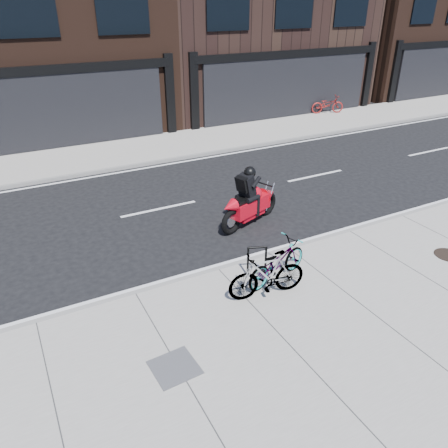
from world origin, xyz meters
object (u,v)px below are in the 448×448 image
bicycle_rear (267,275)px  manhole_cover (448,255)px  bicycle_front (277,262)px  bike_rack (257,258)px  utility_grate (175,367)px  bicycle_far (328,104)px  motorcycle (252,200)px

bicycle_rear → manhole_cover: 4.91m
manhole_cover → bicycle_front: bearing=165.4°
bicycle_front → bike_rack: bearing=26.1°
utility_grate → manhole_cover: bearing=2.1°
bicycle_front → bicycle_rear: 0.63m
utility_grate → bicycle_rear: bearing=22.0°
bicycle_far → bicycle_rear: bearing=154.5°
bicycle_front → utility_grate: 3.34m
bike_rack → bicycle_far: bearing=44.8°
bicycle_far → manhole_cover: 14.86m
bicycle_far → utility_grate: (-14.37, -13.34, -0.46)m
bike_rack → utility_grate: bearing=-147.3°
bicycle_rear → manhole_cover: (4.83, -0.75, -0.50)m
bicycle_rear → bicycle_far: (11.87, 12.32, -0.05)m
bicycle_far → utility_grate: bicycle_far is taller
bicycle_front → motorcycle: size_ratio=0.78×
motorcycle → utility_grate: bearing=-153.9°
bike_rack → bicycle_far: (11.67, 11.60, 0.02)m
bicycle_front → utility_grate: size_ratio=2.33×
bicycle_front → bicycle_rear: size_ratio=1.03×
bike_rack → bicycle_front: bearing=-49.2°
bicycle_front → bicycle_far: size_ratio=0.99×
bicycle_rear → manhole_cover: bearing=89.8°
bike_rack → bicycle_far: size_ratio=0.43×
motorcycle → bicycle_far: 13.71m
bicycle_rear → motorcycle: 3.62m
motorcycle → manhole_cover: bearing=-70.9°
motorcycle → bicycle_far: motorcycle is taller
bike_rack → utility_grate: size_ratio=1.01×
manhole_cover → bicycle_far: bearing=61.7°
bicycle_far → manhole_cover: bicycle_far is taller
bicycle_rear → utility_grate: bicycle_rear is taller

